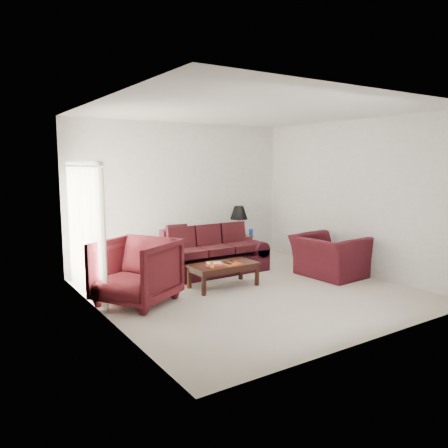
% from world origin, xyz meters
% --- Properties ---
extents(floor, '(5.00, 5.00, 0.00)m').
position_xyz_m(floor, '(0.00, 0.00, 0.00)').
color(floor, beige).
rests_on(floor, ground).
extents(blinds, '(0.10, 2.00, 2.16)m').
position_xyz_m(blinds, '(-2.42, 1.30, 1.08)').
color(blinds, silver).
rests_on(blinds, ground).
extents(sofa, '(2.23, 1.07, 0.89)m').
position_xyz_m(sofa, '(0.07, 1.36, 0.45)').
color(sofa, black).
rests_on(sofa, ground).
extents(throw_pillow, '(0.44, 0.25, 0.44)m').
position_xyz_m(throw_pillow, '(-0.33, 2.09, 0.71)').
color(throw_pillow, black).
rests_on(throw_pillow, sofa).
extents(end_table, '(0.54, 0.54, 0.54)m').
position_xyz_m(end_table, '(1.23, 2.15, 0.27)').
color(end_table, '#4E231B').
rests_on(end_table, ground).
extents(table_lamp, '(0.44, 0.44, 0.66)m').
position_xyz_m(table_lamp, '(1.27, 2.18, 0.87)').
color(table_lamp, '#BE7E3B').
rests_on(table_lamp, end_table).
extents(clock, '(0.14, 0.09, 0.13)m').
position_xyz_m(clock, '(1.10, 1.98, 0.61)').
color(clock, silver).
rests_on(clock, end_table).
extents(blue_canister, '(0.10, 0.10, 0.15)m').
position_xyz_m(blue_canister, '(1.47, 1.98, 0.62)').
color(blue_canister, '#1B40B5').
rests_on(blue_canister, end_table).
extents(picture_frame, '(0.18, 0.20, 0.05)m').
position_xyz_m(picture_frame, '(1.09, 2.33, 0.62)').
color(picture_frame, silver).
rests_on(picture_frame, end_table).
extents(floor_lamp, '(0.36, 0.36, 1.73)m').
position_xyz_m(floor_lamp, '(-2.06, 2.20, 0.87)').
color(floor_lamp, silver).
rests_on(floor_lamp, ground).
extents(armchair_left, '(1.51, 1.50, 1.01)m').
position_xyz_m(armchair_left, '(-1.89, 0.44, 0.51)').
color(armchair_left, '#471016').
rests_on(armchair_left, ground).
extents(armchair_right, '(1.13, 1.27, 0.79)m').
position_xyz_m(armchair_right, '(1.81, -0.05, 0.39)').
color(armchair_right, '#3B0D14').
rests_on(armchair_right, ground).
extents(coffee_table, '(1.31, 0.88, 0.42)m').
position_xyz_m(coffee_table, '(-0.28, 0.44, 0.21)').
color(coffee_table, black).
rests_on(coffee_table, ground).
extents(magazine_red, '(0.31, 0.26, 0.02)m').
position_xyz_m(magazine_red, '(-0.52, 0.39, 0.43)').
color(magazine_red, red).
rests_on(magazine_red, coffee_table).
extents(magazine_white, '(0.32, 0.28, 0.02)m').
position_xyz_m(magazine_white, '(-0.41, 0.54, 0.43)').
color(magazine_white, silver).
rests_on(magazine_white, coffee_table).
extents(magazine_orange, '(0.31, 0.25, 0.02)m').
position_xyz_m(magazine_orange, '(-0.17, 0.32, 0.43)').
color(magazine_orange, '#D94F19').
rests_on(magazine_orange, coffee_table).
extents(remote_a, '(0.06, 0.17, 0.02)m').
position_xyz_m(remote_a, '(-0.26, 0.34, 0.45)').
color(remote_a, black).
rests_on(remote_a, coffee_table).
extents(remote_b, '(0.09, 0.16, 0.02)m').
position_xyz_m(remote_b, '(-0.11, 0.42, 0.45)').
color(remote_b, black).
rests_on(remote_b, coffee_table).
extents(yellow_glass, '(0.08, 0.08, 0.11)m').
position_xyz_m(yellow_glass, '(-0.60, 0.31, 0.47)').
color(yellow_glass, yellow).
rests_on(yellow_glass, coffee_table).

